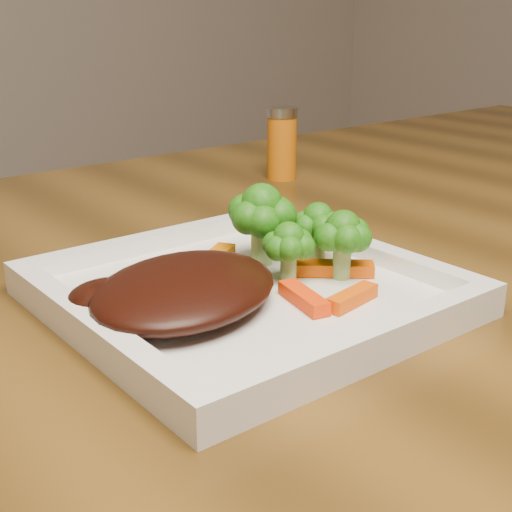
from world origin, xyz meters
TOP-DOWN VIEW (x-y plane):
  - dining_table at (0.10, 0.02)m, footprint 1.60×0.90m
  - plate at (-0.22, -0.06)m, footprint 0.27×0.27m
  - steak at (-0.27, -0.06)m, footprint 0.19×0.17m
  - broccoli_0 at (-0.17, -0.02)m, footprint 0.07×0.07m
  - broccoli_1 at (-0.13, -0.04)m, footprint 0.06×0.06m
  - broccoli_2 at (-0.14, -0.08)m, footprint 0.06×0.06m
  - broccoli_3 at (-0.18, -0.06)m, footprint 0.06×0.06m
  - carrot_0 at (-0.18, -0.12)m, footprint 0.05×0.02m
  - carrot_2 at (-0.20, -0.10)m, footprint 0.03×0.05m
  - carrot_3 at (-0.11, -0.02)m, footprint 0.05×0.02m
  - carrot_4 at (-0.21, 0.00)m, footprint 0.06×0.04m
  - carrot_5 at (-0.14, -0.07)m, footprint 0.06×0.05m
  - spice_shaker at (0.07, 0.24)m, footprint 0.04×0.04m

SIDE VIEW (x-z plane):
  - dining_table at x=0.10m, z-range 0.00..0.75m
  - plate at x=-0.22m, z-range 0.75..0.76m
  - carrot_0 at x=-0.18m, z-range 0.76..0.77m
  - carrot_2 at x=-0.20m, z-range 0.76..0.77m
  - carrot_3 at x=-0.11m, z-range 0.76..0.77m
  - carrot_4 at x=-0.21m, z-range 0.76..0.77m
  - carrot_5 at x=-0.14m, z-range 0.76..0.77m
  - steak at x=-0.27m, z-range 0.76..0.79m
  - broccoli_2 at x=-0.14m, z-range 0.76..0.82m
  - broccoli_3 at x=-0.18m, z-range 0.76..0.82m
  - broccoli_1 at x=-0.13m, z-range 0.76..0.83m
  - spice_shaker at x=0.07m, z-range 0.75..0.84m
  - broccoli_0 at x=-0.17m, z-range 0.76..0.83m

